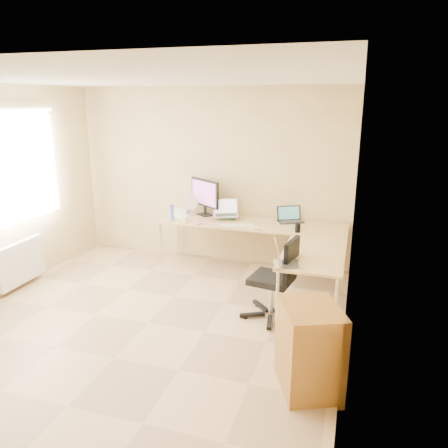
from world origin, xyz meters
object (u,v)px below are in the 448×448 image
(water_bottle, at_px, (171,212))
(cabinet, at_px, (309,350))
(laptop_center, at_px, (226,208))
(desk_fan, at_px, (191,205))
(desk_main, at_px, (251,247))
(keyboard, at_px, (236,226))
(monitor, at_px, (205,197))
(laptop_black, at_px, (291,215))
(office_chair, at_px, (272,276))
(laptop_return, at_px, (288,255))
(desk_return, at_px, (312,282))
(mug, at_px, (185,219))

(water_bottle, bearing_deg, cabinet, -44.87)
(laptop_center, distance_m, desk_fan, 0.58)
(desk_main, height_order, laptop_center, laptop_center)
(desk_main, distance_m, keyboard, 0.48)
(desk_main, bearing_deg, monitor, 165.35)
(laptop_black, xyz_separation_m, office_chair, (0.03, -1.49, -0.34))
(cabinet, bearing_deg, laptop_return, 86.97)
(water_bottle, distance_m, desk_fan, 0.42)
(desk_return, relative_size, office_chair, 1.34)
(mug, height_order, cabinet, mug)
(office_chair, bearing_deg, laptop_center, 134.49)
(cabinet, bearing_deg, office_chair, 92.53)
(desk_return, distance_m, mug, 2.05)
(mug, bearing_deg, desk_fan, 99.12)
(laptop_center, bearing_deg, keyboard, -75.96)
(desk_return, height_order, laptop_black, laptop_black)
(monitor, bearing_deg, desk_fan, -134.66)
(water_bottle, xyz_separation_m, office_chair, (1.68, -1.06, -0.35))
(mug, bearing_deg, cabinet, -47.17)
(desk_main, height_order, water_bottle, water_bottle)
(desk_main, relative_size, desk_return, 2.04)
(laptop_center, distance_m, office_chair, 1.71)
(desk_main, bearing_deg, water_bottle, -168.50)
(monitor, bearing_deg, keyboard, -1.33)
(desk_main, height_order, desk_fan, desk_fan)
(laptop_center, height_order, keyboard, laptop_center)
(monitor, height_order, laptop_black, monitor)
(monitor, relative_size, office_chair, 0.66)
(keyboard, distance_m, mug, 0.75)
(desk_return, xyz_separation_m, office_chair, (-0.42, -0.29, 0.14))
(desk_main, height_order, laptop_black, laptop_black)
(water_bottle, bearing_deg, monitor, 49.93)
(laptop_black, bearing_deg, keyboard, -175.31)
(mug, bearing_deg, desk_return, -20.81)
(desk_return, bearing_deg, laptop_center, 142.00)
(laptop_center, distance_m, cabinet, 2.99)
(desk_main, distance_m, desk_fan, 1.11)
(laptop_black, bearing_deg, water_bottle, 165.86)
(desk_main, distance_m, cabinet, 2.69)
(desk_return, relative_size, desk_fan, 4.29)
(mug, distance_m, desk_fan, 0.47)
(office_chair, bearing_deg, desk_fan, 145.99)
(desk_main, xyz_separation_m, laptop_center, (-0.40, 0.07, 0.53))
(desk_return, xyz_separation_m, laptop_black, (-0.45, 1.20, 0.47))
(desk_return, xyz_separation_m, mug, (-1.87, 0.71, 0.42))
(office_chair, bearing_deg, laptop_black, 100.74)
(desk_main, xyz_separation_m, laptop_black, (0.52, 0.20, 0.47))
(laptop_return, bearing_deg, desk_fan, 31.48)
(keyboard, bearing_deg, water_bottle, 158.46)
(desk_fan, bearing_deg, laptop_black, -11.45)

